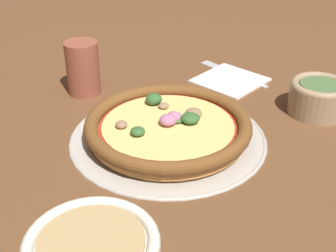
{
  "coord_description": "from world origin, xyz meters",
  "views": [
    {
      "loc": [
        0.54,
        0.41,
        0.42
      ],
      "look_at": [
        0.0,
        0.0,
        0.02
      ],
      "focal_mm": 50.0,
      "sensor_mm": 36.0,
      "label": 1
    }
  ],
  "objects_px": {
    "pizza": "(168,126)",
    "napkin": "(230,79)",
    "bowl_near": "(92,251)",
    "fork": "(230,72)",
    "bowl_far": "(318,96)",
    "drinking_cup": "(83,68)",
    "pizza_tray": "(168,137)"
  },
  "relations": [
    {
      "from": "bowl_near",
      "to": "fork",
      "type": "distance_m",
      "value": 0.61
    },
    {
      "from": "pizza",
      "to": "bowl_near",
      "type": "bearing_deg",
      "value": 20.25
    },
    {
      "from": "pizza",
      "to": "napkin",
      "type": "xyz_separation_m",
      "value": [
        -0.26,
        -0.03,
        -0.02
      ]
    },
    {
      "from": "pizza",
      "to": "bowl_near",
      "type": "height_order",
      "value": "pizza"
    },
    {
      "from": "bowl_near",
      "to": "fork",
      "type": "bearing_deg",
      "value": -164.52
    },
    {
      "from": "napkin",
      "to": "fork",
      "type": "bearing_deg",
      "value": -148.31
    },
    {
      "from": "pizza_tray",
      "to": "bowl_near",
      "type": "height_order",
      "value": "bowl_near"
    },
    {
      "from": "napkin",
      "to": "bowl_near",
      "type": "bearing_deg",
      "value": 14.2
    },
    {
      "from": "pizza",
      "to": "bowl_far",
      "type": "height_order",
      "value": "bowl_far"
    },
    {
      "from": "pizza",
      "to": "drinking_cup",
      "type": "distance_m",
      "value": 0.25
    },
    {
      "from": "pizza_tray",
      "to": "fork",
      "type": "bearing_deg",
      "value": -169.11
    },
    {
      "from": "pizza",
      "to": "bowl_far",
      "type": "relative_size",
      "value": 2.63
    },
    {
      "from": "drinking_cup",
      "to": "pizza_tray",
      "type": "bearing_deg",
      "value": 80.38
    },
    {
      "from": "pizza",
      "to": "fork",
      "type": "xyz_separation_m",
      "value": [
        -0.3,
        -0.06,
        -0.02
      ]
    },
    {
      "from": "pizza",
      "to": "bowl_far",
      "type": "bearing_deg",
      "value": 145.74
    },
    {
      "from": "napkin",
      "to": "fork",
      "type": "xyz_separation_m",
      "value": [
        -0.04,
        -0.02,
        -0.0
      ]
    },
    {
      "from": "napkin",
      "to": "pizza",
      "type": "bearing_deg",
      "value": 7.4
    },
    {
      "from": "napkin",
      "to": "pizza_tray",
      "type": "bearing_deg",
      "value": 7.45
    },
    {
      "from": "pizza",
      "to": "napkin",
      "type": "relative_size",
      "value": 2.02
    },
    {
      "from": "pizza",
      "to": "drinking_cup",
      "type": "xyz_separation_m",
      "value": [
        -0.04,
        -0.24,
        0.03
      ]
    },
    {
      "from": "pizza",
      "to": "drinking_cup",
      "type": "height_order",
      "value": "drinking_cup"
    },
    {
      "from": "bowl_near",
      "to": "fork",
      "type": "xyz_separation_m",
      "value": [
        -0.58,
        -0.16,
        -0.02
      ]
    },
    {
      "from": "bowl_near",
      "to": "pizza_tray",
      "type": "bearing_deg",
      "value": -159.77
    },
    {
      "from": "bowl_far",
      "to": "fork",
      "type": "xyz_separation_m",
      "value": [
        -0.06,
        -0.22,
        -0.03
      ]
    },
    {
      "from": "pizza",
      "to": "bowl_near",
      "type": "relative_size",
      "value": 1.77
    },
    {
      "from": "drinking_cup",
      "to": "bowl_near",
      "type": "bearing_deg",
      "value": 47.1
    },
    {
      "from": "fork",
      "to": "napkin",
      "type": "bearing_deg",
      "value": 132.77
    },
    {
      "from": "pizza",
      "to": "bowl_near",
      "type": "distance_m",
      "value": 0.3
    },
    {
      "from": "pizza_tray",
      "to": "drinking_cup",
      "type": "xyz_separation_m",
      "value": [
        -0.04,
        -0.24,
        0.05
      ]
    },
    {
      "from": "bowl_far",
      "to": "drinking_cup",
      "type": "xyz_separation_m",
      "value": [
        0.2,
        -0.41,
        0.02
      ]
    },
    {
      "from": "pizza_tray",
      "to": "bowl_far",
      "type": "relative_size",
      "value": 3.12
    },
    {
      "from": "bowl_near",
      "to": "napkin",
      "type": "distance_m",
      "value": 0.56
    }
  ]
}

